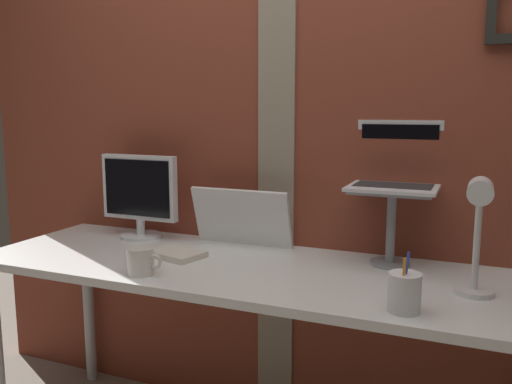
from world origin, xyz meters
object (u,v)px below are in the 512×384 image
object	(u,v)px
whiteboard_panel	(241,218)
coffee_mug	(141,261)
laptop	(396,169)
pen_cup	(404,292)
monitor	(139,193)
desk_lamp	(478,225)

from	to	relation	value
whiteboard_panel	coffee_mug	xyz separation A→B (m)	(-0.16, -0.47, -0.07)
laptop	whiteboard_panel	xyz separation A→B (m)	(-0.60, -0.03, -0.22)
laptop	pen_cup	xyz separation A→B (m)	(0.11, -0.50, -0.28)
whiteboard_panel	coffee_mug	bearing A→B (deg)	-108.38
monitor	whiteboard_panel	bearing A→B (deg)	4.60
desk_lamp	monitor	bearing A→B (deg)	169.03
coffee_mug	pen_cup	bearing A→B (deg)	-0.02
laptop	whiteboard_panel	size ratio (longest dim) A/B	0.74
desk_lamp	coffee_mug	size ratio (longest dim) A/B	2.80
monitor	pen_cup	xyz separation A→B (m)	(1.17, -0.43, -0.14)
desk_lamp	coffee_mug	xyz separation A→B (m)	(-1.04, -0.17, -0.18)
laptop	desk_lamp	size ratio (longest dim) A/B	0.84
laptop	coffee_mug	xyz separation A→B (m)	(-0.75, -0.50, -0.29)
pen_cup	coffee_mug	world-z (taller)	pen_cup
desk_lamp	coffee_mug	world-z (taller)	desk_lamp
laptop	pen_cup	bearing A→B (deg)	-77.88
monitor	laptop	world-z (taller)	laptop
laptop	whiteboard_panel	distance (m)	0.64
whiteboard_panel	coffee_mug	world-z (taller)	whiteboard_panel
whiteboard_panel	desk_lamp	xyz separation A→B (m)	(0.88, -0.30, 0.11)
whiteboard_panel	coffee_mug	distance (m)	0.50
desk_lamp	coffee_mug	bearing A→B (deg)	-170.48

